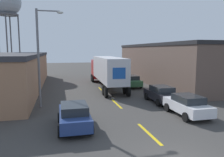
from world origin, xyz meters
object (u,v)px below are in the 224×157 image
parked_car_left_near (74,115)px  street_lamp (41,52)px  parked_car_right_far (131,81)px  parked_car_right_near (187,105)px  water_tower (7,3)px  parked_car_right_mid (161,94)px  semi_truck (106,69)px

parked_car_left_near → street_lamp: 7.51m
parked_car_right_far → parked_car_right_near: size_ratio=1.00×
parked_car_left_near → water_tower: (-11.18, 38.24, 14.12)m
parked_car_right_mid → water_tower: size_ratio=0.24×
parked_car_right_mid → parked_car_right_far: bearing=90.0°
parked_car_right_far → street_lamp: 14.12m
parked_car_left_near → parked_car_right_far: size_ratio=1.00×
parked_car_right_far → water_tower: 34.25m
semi_truck → water_tower: bearing=126.8°
semi_truck → water_tower: water_tower is taller
semi_truck → parked_car_right_mid: 10.33m
semi_truck → street_lamp: size_ratio=1.76×
parked_car_right_near → street_lamp: size_ratio=0.52×
parked_car_right_near → parked_car_right_mid: 4.34m
parked_car_right_near → water_tower: size_ratio=0.24×
parked_car_left_near → water_tower: water_tower is taller
parked_car_right_far → parked_car_right_mid: size_ratio=1.00×
street_lamp → semi_truck: bearing=49.2°
parked_car_right_mid → semi_truck: bearing=108.6°
parked_car_left_near → parked_car_right_near: bearing=4.7°
semi_truck → parked_car_left_near: size_ratio=3.39×
parked_car_right_far → street_lamp: (-10.84, -8.13, 3.99)m
water_tower → street_lamp: 35.01m
parked_car_left_near → parked_car_right_mid: size_ratio=1.00×
parked_car_right_far → parked_car_right_near: same height
parked_car_right_mid → water_tower: bearing=120.7°
parked_car_right_near → street_lamp: 12.68m
parked_car_left_near → parked_car_right_near: 8.59m
parked_car_right_near → parked_car_right_far: bearing=90.0°
parked_car_left_near → street_lamp: street_lamp is taller
parked_car_left_near → parked_car_right_near: size_ratio=1.00×
parked_car_right_near → street_lamp: (-10.84, 5.23, 3.99)m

